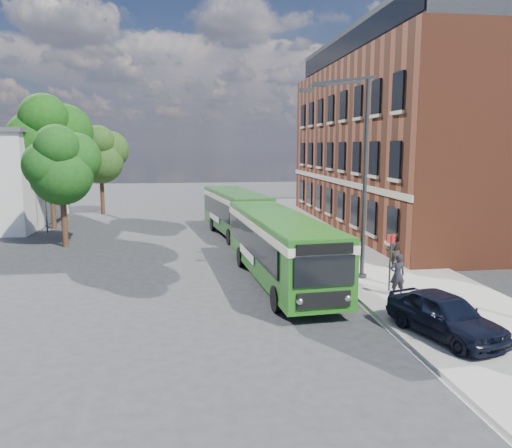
{
  "coord_description": "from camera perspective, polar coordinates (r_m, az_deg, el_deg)",
  "views": [
    {
      "loc": [
        -2.55,
        -23.29,
        6.11
      ],
      "look_at": [
        0.77,
        1.29,
        2.2
      ],
      "focal_mm": 35.0,
      "sensor_mm": 36.0,
      "label": 1
    }
  ],
  "objects": [
    {
      "name": "tree_mid",
      "position": [
        39.53,
        -22.53,
        9.01
      ],
      "size": [
        5.76,
        5.48,
        9.73
      ],
      "color": "#3B2215",
      "rests_on": "ground"
    },
    {
      "name": "pedestrian_a",
      "position": [
        20.77,
        15.85,
        -5.6
      ],
      "size": [
        0.64,
        0.42,
        1.72
      ],
      "primitive_type": "imported",
      "rotation": [
        0.0,
        0.0,
        3.16
      ],
      "color": "black",
      "rests_on": "pavement"
    },
    {
      "name": "ground",
      "position": [
        24.21,
        -1.4,
        -5.66
      ],
      "size": [
        120.0,
        120.0,
        0.0
      ],
      "primitive_type": "plane",
      "color": "#2B2B2E",
      "rests_on": "ground"
    },
    {
      "name": "brick_office",
      "position": [
        38.98,
        17.69,
        9.81
      ],
      "size": [
        12.1,
        26.0,
        14.2
      ],
      "color": "brown",
      "rests_on": "ground"
    },
    {
      "name": "tree_left",
      "position": [
        31.99,
        -21.32,
        6.31
      ],
      "size": [
        4.34,
        4.13,
        7.33
      ],
      "color": "#3B2215",
      "rests_on": "ground"
    },
    {
      "name": "parked_car",
      "position": [
        16.99,
        20.78,
        -9.66
      ],
      "size": [
        2.76,
        4.46,
        1.42
      ],
      "primitive_type": "imported",
      "rotation": [
        0.0,
        0.0,
        0.28
      ],
      "color": "black",
      "rests_on": "pavement"
    },
    {
      "name": "pavement",
      "position": [
        33.26,
        9.13,
        -1.61
      ],
      "size": [
        6.0,
        48.0,
        0.15
      ],
      "primitive_type": "cube",
      "color": "gray",
      "rests_on": "ground"
    },
    {
      "name": "bus_rear",
      "position": [
        34.16,
        -2.34,
        1.76
      ],
      "size": [
        4.02,
        10.35,
        3.02
      ],
      "color": "#24591E",
      "rests_on": "ground"
    },
    {
      "name": "tree_right",
      "position": [
        46.67,
        -17.3,
        7.61
      ],
      "size": [
        4.66,
        4.43,
        7.86
      ],
      "color": "#3B2215",
      "rests_on": "ground"
    },
    {
      "name": "pedestrian_b",
      "position": [
        25.44,
        15.42,
        -2.91
      ],
      "size": [
        0.91,
        0.75,
        1.73
      ],
      "primitive_type": "imported",
      "rotation": [
        0.0,
        0.0,
        3.25
      ],
      "color": "black",
      "rests_on": "pavement"
    },
    {
      "name": "bus_stop_sign",
      "position": [
        21.26,
        15.09,
        -3.86
      ],
      "size": [
        0.35,
        0.08,
        2.52
      ],
      "color": "#333538",
      "rests_on": "ground"
    },
    {
      "name": "kerb_line",
      "position": [
        32.53,
        3.98,
        -1.88
      ],
      "size": [
        0.12,
        48.0,
        0.01
      ],
      "primitive_type": "cube",
      "color": "beige",
      "rests_on": "ground"
    },
    {
      "name": "bus_front",
      "position": [
        22.48,
        2.65,
        -2.02
      ],
      "size": [
        3.5,
        12.15,
        3.02
      ],
      "color": "#226519",
      "rests_on": "ground"
    },
    {
      "name": "street_lamp",
      "position": [
        22.57,
        11.48,
        5.43
      ],
      "size": [
        2.96,
        2.38,
        9.0
      ],
      "color": "#333538",
      "rests_on": "ground"
    },
    {
      "name": "flagpole",
      "position": [
        37.63,
        -23.1,
        6.47
      ],
      "size": [
        0.95,
        0.1,
        9.0
      ],
      "color": "#333538",
      "rests_on": "ground"
    }
  ]
}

